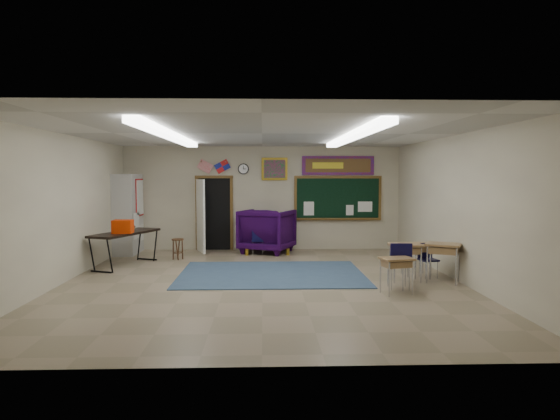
{
  "coord_description": "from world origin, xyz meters",
  "views": [
    {
      "loc": [
        0.02,
        -10.01,
        2.17
      ],
      "look_at": [
        0.41,
        1.5,
        1.36
      ],
      "focal_mm": 32.0,
      "sensor_mm": 36.0,
      "label": 1
    }
  ],
  "objects_px": {
    "student_desk_front_right": "(416,257)",
    "wooden_stool": "(178,249)",
    "folding_table": "(125,247)",
    "student_desk_front_left": "(405,260)",
    "wingback_armchair": "(267,231)"
  },
  "relations": [
    {
      "from": "wingback_armchair",
      "to": "student_desk_front_left",
      "type": "xyz_separation_m",
      "value": [
        2.8,
        -3.93,
        -0.18
      ]
    },
    {
      "from": "folding_table",
      "to": "wooden_stool",
      "type": "distance_m",
      "value": 1.41
    },
    {
      "from": "student_desk_front_right",
      "to": "folding_table",
      "type": "bearing_deg",
      "value": 162.23
    },
    {
      "from": "wooden_stool",
      "to": "student_desk_front_right",
      "type": "bearing_deg",
      "value": -21.98
    },
    {
      "from": "student_desk_front_right",
      "to": "folding_table",
      "type": "distance_m",
      "value": 6.72
    },
    {
      "from": "student_desk_front_right",
      "to": "wooden_stool",
      "type": "bearing_deg",
      "value": 151.72
    },
    {
      "from": "wingback_armchair",
      "to": "wooden_stool",
      "type": "height_order",
      "value": "wingback_armchair"
    },
    {
      "from": "student_desk_front_right",
      "to": "wingback_armchair",
      "type": "bearing_deg",
      "value": 127.18
    },
    {
      "from": "student_desk_front_right",
      "to": "wooden_stool",
      "type": "height_order",
      "value": "student_desk_front_right"
    },
    {
      "from": "student_desk_front_left",
      "to": "student_desk_front_right",
      "type": "xyz_separation_m",
      "value": [
        0.39,
        0.57,
        -0.04
      ]
    },
    {
      "from": "wingback_armchair",
      "to": "folding_table",
      "type": "bearing_deg",
      "value": 53.61
    },
    {
      "from": "student_desk_front_left",
      "to": "wooden_stool",
      "type": "bearing_deg",
      "value": 152.23
    },
    {
      "from": "student_desk_front_left",
      "to": "folding_table",
      "type": "height_order",
      "value": "folding_table"
    },
    {
      "from": "student_desk_front_left",
      "to": "wingback_armchair",
      "type": "bearing_deg",
      "value": 126.3
    },
    {
      "from": "student_desk_front_left",
      "to": "folding_table",
      "type": "bearing_deg",
      "value": 163.77
    }
  ]
}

